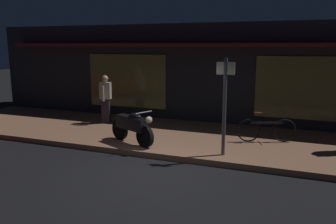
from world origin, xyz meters
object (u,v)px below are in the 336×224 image
at_px(motorcycle, 133,126).
at_px(person_photographer, 106,98).
at_px(sign_post, 225,101).
at_px(bicycle_parked, 266,129).

distance_m(motorcycle, person_photographer, 2.89).
bearing_deg(sign_post, person_photographer, 155.65).
bearing_deg(bicycle_parked, motorcycle, -156.32).
bearing_deg(sign_post, motorcycle, 177.92).
bearing_deg(person_photographer, sign_post, -24.35).
distance_m(bicycle_parked, person_photographer, 5.54).
bearing_deg(motorcycle, sign_post, -2.08).
bearing_deg(sign_post, bicycle_parked, 61.25).
bearing_deg(bicycle_parked, sign_post, -118.75).
distance_m(person_photographer, sign_post, 5.08).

